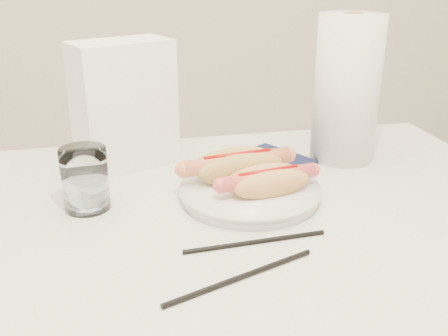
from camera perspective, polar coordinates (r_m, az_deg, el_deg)
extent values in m
cube|color=silver|center=(0.84, -2.10, -6.75)|extent=(1.20, 0.80, 0.04)
cylinder|color=silver|center=(1.48, 17.01, -10.79)|extent=(0.04, 0.04, 0.71)
cylinder|color=white|center=(0.89, 2.87, -2.86)|extent=(0.31, 0.31, 0.02)
ellipsoid|color=tan|center=(0.90, 1.93, -0.11)|extent=(0.16, 0.06, 0.05)
ellipsoid|color=tan|center=(0.93, 1.07, 0.69)|extent=(0.16, 0.06, 0.05)
ellipsoid|color=tan|center=(0.92, 1.49, -0.43)|extent=(0.15, 0.08, 0.03)
cylinder|color=#E17B4F|center=(0.91, 1.50, 0.70)|extent=(0.20, 0.06, 0.03)
cylinder|color=#990A05|center=(0.91, 1.51, 1.44)|extent=(0.13, 0.03, 0.01)
ellipsoid|color=#E2A458|center=(0.85, 5.40, -1.80)|extent=(0.14, 0.06, 0.05)
ellipsoid|color=#E2A458|center=(0.87, 4.45, -1.03)|extent=(0.14, 0.06, 0.05)
ellipsoid|color=#E2A458|center=(0.87, 4.89, -2.07)|extent=(0.13, 0.07, 0.03)
cylinder|color=#DF524F|center=(0.86, 4.93, -1.05)|extent=(0.17, 0.06, 0.03)
cylinder|color=#990A05|center=(0.86, 4.95, -0.38)|extent=(0.11, 0.03, 0.01)
cylinder|color=white|center=(0.87, -15.17, -1.17)|extent=(0.08, 0.08, 0.11)
cylinder|color=black|center=(0.76, 3.51, -8.18)|extent=(0.22, 0.02, 0.01)
cylinder|color=black|center=(0.68, 1.93, -11.99)|extent=(0.22, 0.09, 0.01)
cube|color=white|center=(1.02, -11.03, 6.89)|extent=(0.21, 0.17, 0.25)
cube|color=#131B3C|center=(1.05, 4.83, 0.72)|extent=(0.20, 0.20, 0.01)
cylinder|color=white|center=(1.06, 13.47, 8.51)|extent=(0.13, 0.13, 0.29)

